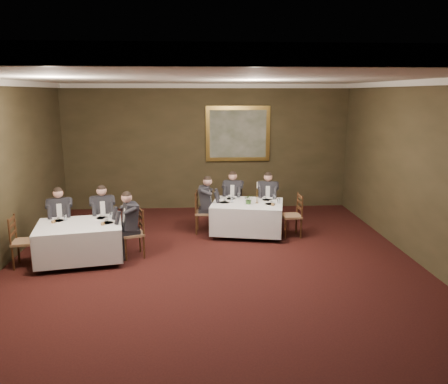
{
  "coord_description": "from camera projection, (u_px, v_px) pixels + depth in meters",
  "views": [
    {
      "loc": [
        -0.3,
        -7.29,
        3.25
      ],
      "look_at": [
        0.29,
        1.93,
        1.15
      ],
      "focal_mm": 35.0,
      "sensor_mm": 36.0,
      "label": 1
    }
  ],
  "objects": [
    {
      "name": "ceiling",
      "position": [
        214.0,
        77.0,
        7.05
      ],
      "size": [
        8.0,
        10.0,
        0.1
      ],
      "primitive_type": "cube",
      "color": "silver",
      "rests_on": "back_wall"
    },
    {
      "name": "chair_sec_endright",
      "position": [
        134.0,
        243.0,
        8.83
      ],
      "size": [
        0.54,
        0.55,
        1.0
      ],
      "rotation": [
        0.0,
        0.0,
        1.9
      ],
      "color": "brown",
      "rests_on": "ground"
    },
    {
      "name": "place_setting_table_main",
      "position": [
        233.0,
        197.0,
        10.54
      ],
      "size": [
        0.33,
        0.31,
        0.14
      ],
      "color": "white",
      "rests_on": "table_main"
    },
    {
      "name": "chair_main_backleft",
      "position": [
        233.0,
        212.0,
        11.1
      ],
      "size": [
        0.52,
        0.5,
        1.0
      ],
      "rotation": [
        0.0,
        0.0,
        2.93
      ],
      "color": "brown",
      "rests_on": "ground"
    },
    {
      "name": "chair_main_endright",
      "position": [
        292.0,
        224.0,
        10.09
      ],
      "size": [
        0.44,
        0.46,
        1.0
      ],
      "rotation": [
        0.0,
        0.0,
        1.63
      ],
      "color": "brown",
      "rests_on": "ground"
    },
    {
      "name": "diner_sec_endright",
      "position": [
        132.0,
        232.0,
        8.77
      ],
      "size": [
        0.58,
        0.53,
        1.35
      ],
      "rotation": [
        0.0,
        0.0,
        1.9
      ],
      "color": "black",
      "rests_on": "chair_sec_endright"
    },
    {
      "name": "right_wall",
      "position": [
        441.0,
        180.0,
        7.69
      ],
      "size": [
        0.1,
        10.0,
        3.5
      ],
      "primitive_type": "cube",
      "color": "#312A18",
      "rests_on": "ground"
    },
    {
      "name": "front_wall",
      "position": [
        250.0,
        353.0,
        2.58
      ],
      "size": [
        8.0,
        0.1,
        3.5
      ],
      "primitive_type": "cube",
      "color": "#312A18",
      "rests_on": "ground"
    },
    {
      "name": "diner_sec_backleft",
      "position": [
        61.0,
        226.0,
        9.2
      ],
      "size": [
        0.5,
        0.56,
        1.35
      ],
      "rotation": [
        0.0,
        0.0,
        3.38
      ],
      "color": "black",
      "rests_on": "chair_sec_backleft"
    },
    {
      "name": "chair_main_backright",
      "position": [
        267.0,
        214.0,
        10.98
      ],
      "size": [
        0.51,
        0.5,
        1.0
      ],
      "rotation": [
        0.0,
        0.0,
        2.95
      ],
      "color": "brown",
      "rests_on": "ground"
    },
    {
      "name": "ground",
      "position": [
        215.0,
        278.0,
        7.83
      ],
      "size": [
        10.0,
        10.0,
        0.0
      ],
      "primitive_type": "plane",
      "color": "black",
      "rests_on": "ground"
    },
    {
      "name": "table_second",
      "position": [
        80.0,
        239.0,
        8.55
      ],
      "size": [
        1.82,
        1.51,
        0.67
      ],
      "rotation": [
        0.0,
        0.0,
        0.18
      ],
      "color": "#301D0D",
      "rests_on": "ground"
    },
    {
      "name": "chair_sec_endleft",
      "position": [
        25.0,
        252.0,
        8.34
      ],
      "size": [
        0.47,
        0.49,
        1.0
      ],
      "rotation": [
        0.0,
        0.0,
        -1.45
      ],
      "color": "brown",
      "rests_on": "ground"
    },
    {
      "name": "place_setting_table_second",
      "position": [
        60.0,
        219.0,
        8.72
      ],
      "size": [
        0.33,
        0.31,
        0.14
      ],
      "color": "white",
      "rests_on": "table_second"
    },
    {
      "name": "centerpiece",
      "position": [
        249.0,
        199.0,
        9.98
      ],
      "size": [
        0.22,
        0.19,
        0.24
      ],
      "primitive_type": "imported",
      "rotation": [
        0.0,
        0.0,
        0.04
      ],
      "color": "#2D5926",
      "rests_on": "table_main"
    },
    {
      "name": "diner_main_backright",
      "position": [
        268.0,
        205.0,
        10.92
      ],
      "size": [
        0.48,
        0.55,
        1.35
      ],
      "rotation": [
        0.0,
        0.0,
        2.95
      ],
      "color": "black",
      "rests_on": "chair_main_backright"
    },
    {
      "name": "back_wall",
      "position": [
        207.0,
        147.0,
        12.31
      ],
      "size": [
        8.0,
        0.1,
        3.5
      ],
      "primitive_type": "cube",
      "color": "#312A18",
      "rests_on": "ground"
    },
    {
      "name": "diner_main_backleft",
      "position": [
        233.0,
        204.0,
        11.04
      ],
      "size": [
        0.49,
        0.55,
        1.35
      ],
      "rotation": [
        0.0,
        0.0,
        2.93
      ],
      "color": "black",
      "rests_on": "chair_main_backleft"
    },
    {
      "name": "chair_main_endleft",
      "position": [
        204.0,
        221.0,
        10.37
      ],
      "size": [
        0.46,
        0.47,
        1.0
      ],
      "rotation": [
        0.0,
        0.0,
        -1.66
      ],
      "color": "brown",
      "rests_on": "ground"
    },
    {
      "name": "crown_molding",
      "position": [
        214.0,
        81.0,
        7.07
      ],
      "size": [
        8.0,
        10.0,
        0.12
      ],
      "color": "white",
      "rests_on": "back_wall"
    },
    {
      "name": "chair_sec_backleft",
      "position": [
        62.0,
        236.0,
        9.26
      ],
      "size": [
        0.53,
        0.51,
        1.0
      ],
      "rotation": [
        0.0,
        0.0,
        3.38
      ],
      "color": "brown",
      "rests_on": "ground"
    },
    {
      "name": "painting",
      "position": [
        238.0,
        134.0,
        12.21
      ],
      "size": [
        1.8,
        0.09,
        1.54
      ],
      "color": "gold",
      "rests_on": "back_wall"
    },
    {
      "name": "diner_main_endleft",
      "position": [
        204.0,
        211.0,
        10.32
      ],
      "size": [
        0.51,
        0.44,
        1.35
      ],
      "rotation": [
        0.0,
        0.0,
        -1.66
      ],
      "color": "black",
      "rests_on": "chair_main_endleft"
    },
    {
      "name": "diner_sec_backright",
      "position": [
        104.0,
        223.0,
        9.41
      ],
      "size": [
        0.5,
        0.56,
        1.35
      ],
      "rotation": [
        0.0,
        0.0,
        3.38
      ],
      "color": "black",
      "rests_on": "chair_sec_backright"
    },
    {
      "name": "candlestick",
      "position": [
        257.0,
        195.0,
        10.04
      ],
      "size": [
        0.07,
        0.07,
        0.51
      ],
      "color": "gold",
      "rests_on": "table_main"
    },
    {
      "name": "chair_sec_backright",
      "position": [
        104.0,
        233.0,
        9.47
      ],
      "size": [
        0.53,
        0.51,
        1.0
      ],
      "rotation": [
        0.0,
        0.0,
        3.38
      ],
      "color": "brown",
      "rests_on": "ground"
    },
    {
      "name": "table_main",
      "position": [
        247.0,
        216.0,
        10.19
      ],
      "size": [
        1.85,
        1.55,
        0.67
      ],
      "rotation": [
        0.0,
        0.0,
        -0.2
      ],
      "color": "#301D0D",
      "rests_on": "ground"
    }
  ]
}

